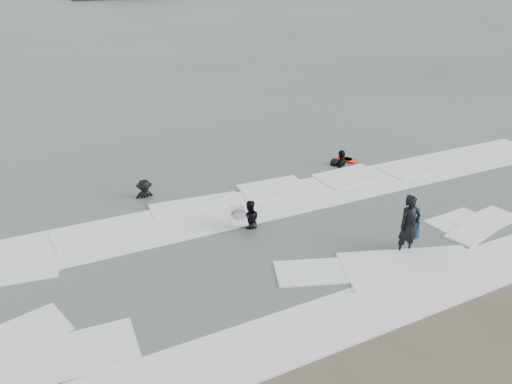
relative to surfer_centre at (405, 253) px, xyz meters
name	(u,v)px	position (x,y,z in m)	size (l,w,h in m)	color
ground	(341,301)	(-3.15, -1.12, 0.00)	(320.00, 320.00, 0.00)	brown
sea	(45,21)	(-3.15, 78.88, 0.06)	(320.00, 320.00, 0.00)	#47544C
surfer_centre	(405,253)	(0.00, 0.00, 0.00)	(0.71, 0.46, 1.93)	black
surfer_wading	(249,228)	(-3.55, 3.57, 0.00)	(0.75, 0.58, 1.54)	black
surfer_breaker	(145,199)	(-6.09, 7.32, 0.00)	(1.05, 0.60, 1.63)	black
surfer_right_near	(341,166)	(2.49, 6.89, 0.00)	(1.10, 0.46, 1.88)	black
surfer_right_far	(335,166)	(2.20, 6.97, 0.00)	(0.74, 0.48, 1.51)	black
surf_foam	(274,237)	(-3.15, 2.58, 0.04)	(30.03, 9.06, 0.09)	white
bodyboards	(332,195)	(-0.23, 3.67, 0.50)	(7.75, 7.73, 1.25)	#0E1F43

